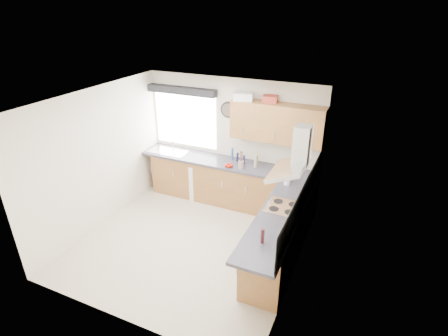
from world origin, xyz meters
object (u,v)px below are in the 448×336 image
at_px(upper_cabinets, 277,123).
at_px(washing_machine, 203,180).
at_px(extractor_hood, 295,157).
at_px(oven, 281,233).

bearing_deg(upper_cabinets, washing_machine, -175.94).
bearing_deg(washing_machine, upper_cabinets, -15.93).
distance_m(extractor_hood, washing_machine, 2.82).
xyz_separation_m(oven, extractor_hood, (0.10, -0.00, 1.34)).
distance_m(upper_cabinets, washing_machine, 2.05).
height_order(extractor_hood, upper_cabinets, upper_cabinets).
relative_size(oven, upper_cabinets, 0.50).
xyz_separation_m(upper_cabinets, washing_machine, (-1.48, -0.10, -1.41)).
bearing_deg(washing_machine, extractor_hood, -49.83).
relative_size(upper_cabinets, washing_machine, 2.20).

